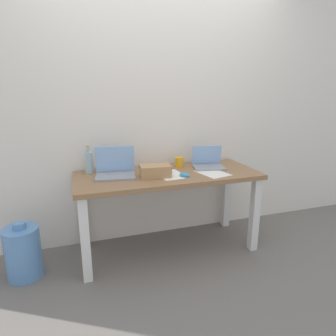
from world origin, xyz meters
TOP-DOWN VIEW (x-y plane):
  - ground_plane at (0.00, 0.00)m, footprint 8.00×8.00m
  - back_wall at (0.00, 0.38)m, footprint 5.20×0.08m
  - desk at (0.00, 0.00)m, footprint 1.61×0.64m
  - laptop_left at (-0.45, 0.07)m, footprint 0.36×0.29m
  - laptop_right at (0.43, 0.08)m, footprint 0.32×0.27m
  - beer_bottle at (-0.66, 0.22)m, footprint 0.07×0.07m
  - computer_mouse at (0.10, -0.14)m, footprint 0.10×0.12m
  - cardboard_box at (-0.13, -0.06)m, footprint 0.27×0.19m
  - coffee_mug at (0.18, 0.19)m, footprint 0.08×0.08m
  - paper_sheet_front_right at (0.38, -0.11)m, footprint 0.27×0.33m
  - paper_sheet_center at (0.01, -0.05)m, footprint 0.23×0.31m
  - water_cooler_jug at (-1.22, -0.05)m, footprint 0.27×0.27m

SIDE VIEW (x-z plane):
  - ground_plane at x=0.00m, z-range 0.00..0.00m
  - water_cooler_jug at x=-1.22m, z-range -0.02..0.44m
  - desk at x=0.00m, z-range 0.26..0.99m
  - paper_sheet_front_right at x=0.38m, z-range 0.73..0.74m
  - paper_sheet_center at x=0.01m, z-range 0.73..0.74m
  - computer_mouse at x=0.10m, z-range 0.73..0.77m
  - laptop_right at x=0.43m, z-range 0.68..0.88m
  - coffee_mug at x=0.18m, z-range 0.73..0.83m
  - cardboard_box at x=-0.13m, z-range 0.73..0.84m
  - laptop_left at x=-0.45m, z-range 0.66..0.91m
  - beer_bottle at x=-0.66m, z-range 0.71..0.96m
  - back_wall at x=0.00m, z-range 0.00..2.60m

